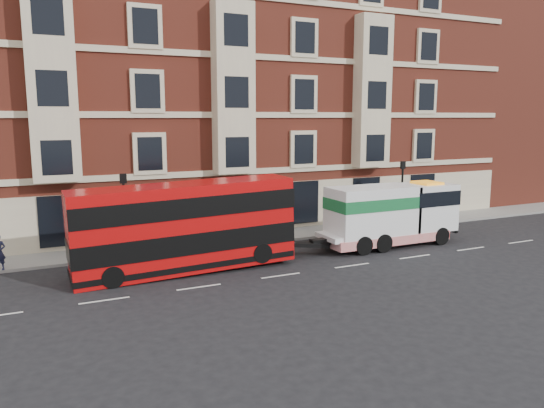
% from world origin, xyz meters
% --- Properties ---
extents(ground, '(120.00, 120.00, 0.00)m').
position_xyz_m(ground, '(0.00, 0.00, 0.00)').
color(ground, black).
rests_on(ground, ground).
extents(sidewalk, '(90.00, 3.00, 0.15)m').
position_xyz_m(sidewalk, '(0.00, 7.50, 0.07)').
color(sidewalk, slate).
rests_on(sidewalk, ground).
extents(victorian_terrace, '(45.00, 12.00, 20.40)m').
position_xyz_m(victorian_terrace, '(0.50, 15.00, 10.07)').
color(victorian_terrace, maroon).
rests_on(victorian_terrace, ground).
extents(filler_east, '(18.00, 10.00, 19.00)m').
position_xyz_m(filler_east, '(32.00, 14.00, 9.43)').
color(filler_east, maroon).
rests_on(filler_east, ground).
extents(lamp_post_west, '(0.35, 0.15, 4.35)m').
position_xyz_m(lamp_post_west, '(-6.00, 6.20, 2.68)').
color(lamp_post_west, black).
rests_on(lamp_post_west, sidewalk).
extents(lamp_post_east, '(0.35, 0.15, 4.35)m').
position_xyz_m(lamp_post_east, '(12.00, 6.20, 2.68)').
color(lamp_post_east, black).
rests_on(lamp_post_east, sidewalk).
extents(double_decker_bus, '(10.56, 2.42, 4.27)m').
position_xyz_m(double_decker_bus, '(-3.84, 2.58, 2.26)').
color(double_decker_bus, '#B90A0B').
rests_on(double_decker_bus, ground).
extents(tow_truck, '(8.45, 2.50, 3.52)m').
position_xyz_m(tow_truck, '(8.21, 2.58, 1.87)').
color(tow_truck, white).
rests_on(tow_truck, ground).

